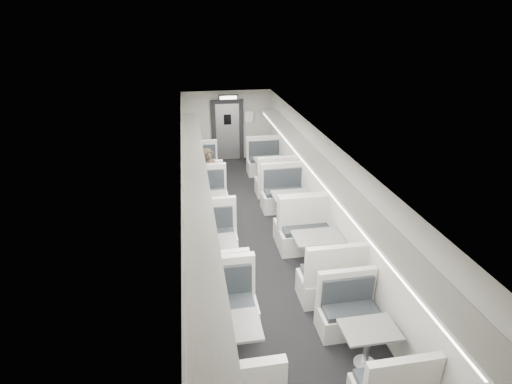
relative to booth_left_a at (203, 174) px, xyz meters
name	(u,v)px	position (x,y,z in m)	size (l,w,h in m)	color
room	(257,198)	(1.00, -3.68, 0.82)	(3.24, 12.24, 2.64)	black
booth_left_a	(203,174)	(0.00, 0.00, 0.00)	(1.04, 2.11, 1.13)	white
booth_left_b	(208,210)	(0.00, -2.49, 0.03)	(1.11, 2.26, 1.21)	white
booth_left_c	(215,258)	(0.00, -4.54, 0.01)	(1.06, 2.16, 1.15)	white
booth_left_d	(228,348)	(0.00, -6.90, 0.04)	(1.15, 2.33, 1.24)	white
booth_right_a	(269,171)	(2.00, -0.12, 0.02)	(1.09, 2.22, 1.19)	white
booth_right_b	(291,209)	(2.00, -2.76, 0.03)	(1.13, 2.29, 1.22)	white
booth_right_c	(317,253)	(2.00, -4.76, 0.03)	(1.13, 2.29, 1.23)	white
booth_right_d	(367,346)	(2.00, -7.15, -0.03)	(0.97, 1.96, 1.05)	white
passenger	(209,177)	(0.12, -1.32, 0.41)	(0.58, 0.38, 1.58)	black
window_a	(184,146)	(-0.49, -0.28, 0.97)	(0.02, 1.18, 0.84)	black
window_b	(185,175)	(-0.49, -2.48, 0.97)	(0.02, 1.18, 0.84)	black
window_c	(186,220)	(-0.49, -4.68, 0.97)	(0.02, 1.18, 0.84)	black
window_d	(188,298)	(-0.49, -6.88, 0.97)	(0.02, 1.18, 0.84)	black
luggage_rack_left	(196,175)	(-0.24, -3.98, 1.54)	(0.46, 10.40, 0.09)	white
luggage_rack_right	(321,168)	(2.24, -3.98, 1.54)	(0.46, 10.40, 0.09)	white
vestibule_door	(228,131)	(1.00, 2.25, 0.66)	(1.10, 0.13, 2.10)	black
exit_sign	(228,97)	(1.00, 1.77, 1.90)	(0.62, 0.12, 0.16)	black
wall_notice	(249,117)	(1.75, 2.24, 1.12)	(0.32, 0.02, 0.40)	white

